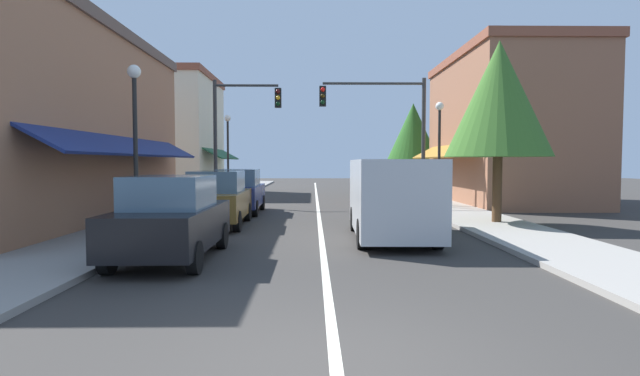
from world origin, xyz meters
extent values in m
plane|color=#33302D|center=(0.00, 18.00, 0.00)|extent=(80.00, 80.00, 0.00)
cube|color=gray|center=(-5.50, 18.00, 0.06)|extent=(2.60, 56.00, 0.12)
cube|color=gray|center=(5.50, 18.00, 0.06)|extent=(2.60, 56.00, 0.12)
cube|color=silver|center=(0.00, 18.00, 0.00)|extent=(0.14, 52.00, 0.01)
cube|color=#9E6B4C|center=(-9.51, 12.00, 3.17)|extent=(5.42, 14.00, 6.33)
cube|color=brown|center=(-9.51, 12.00, 6.53)|extent=(5.62, 14.20, 0.40)
cube|color=slate|center=(-6.86, 12.00, 1.40)|extent=(0.08, 10.64, 1.80)
cube|color=navy|center=(-6.25, 12.00, 2.60)|extent=(1.27, 11.76, 0.73)
cube|color=slate|center=(-6.86, 8.92, 4.56)|extent=(0.08, 1.10, 1.30)
cube|color=slate|center=(-6.86, 15.08, 4.56)|extent=(0.08, 1.10, 1.30)
cube|color=#8E5B42|center=(9.52, 20.00, 3.52)|extent=(5.44, 10.00, 7.03)
cube|color=brown|center=(9.52, 20.00, 7.23)|extent=(5.64, 10.20, 0.40)
cube|color=slate|center=(6.86, 20.00, 1.40)|extent=(0.08, 7.60, 1.80)
cube|color=olive|center=(6.25, 20.00, 2.60)|extent=(1.27, 8.40, 0.73)
cube|color=slate|center=(6.86, 17.80, 5.06)|extent=(0.08, 1.10, 1.30)
cube|color=slate|center=(6.86, 22.20, 5.06)|extent=(0.08, 1.10, 1.30)
cube|color=beige|center=(-9.33, 28.00, 3.67)|extent=(5.07, 8.00, 7.34)
cube|color=brown|center=(-9.33, 28.00, 7.54)|extent=(5.27, 8.20, 0.40)
cube|color=slate|center=(-6.86, 28.00, 1.40)|extent=(0.08, 6.08, 1.80)
cube|color=#194C2D|center=(-6.25, 28.00, 2.60)|extent=(1.27, 6.72, 0.73)
cube|color=slate|center=(-6.86, 26.24, 5.29)|extent=(0.08, 1.10, 1.30)
cube|color=slate|center=(-6.86, 29.76, 5.29)|extent=(0.08, 1.10, 1.30)
cube|color=black|center=(-3.18, 5.58, 0.71)|extent=(1.73, 4.10, 0.80)
cube|color=slate|center=(-3.18, 5.48, 1.44)|extent=(1.52, 2.00, 0.66)
cylinder|color=black|center=(-3.97, 6.93, 0.31)|extent=(0.20, 0.62, 0.62)
cylinder|color=black|center=(-2.38, 6.93, 0.31)|extent=(0.20, 0.62, 0.62)
cylinder|color=black|center=(-3.97, 4.22, 0.31)|extent=(0.20, 0.62, 0.62)
cylinder|color=black|center=(-2.39, 4.22, 0.31)|extent=(0.20, 0.62, 0.62)
cube|color=brown|center=(-3.27, 11.05, 0.71)|extent=(1.80, 4.13, 0.80)
cube|color=slate|center=(-3.27, 10.95, 1.44)|extent=(1.56, 2.03, 0.66)
cylinder|color=black|center=(-4.09, 12.39, 0.31)|extent=(0.21, 0.62, 0.62)
cylinder|color=black|center=(-2.50, 12.42, 0.31)|extent=(0.21, 0.62, 0.62)
cylinder|color=black|center=(-4.04, 9.68, 0.31)|extent=(0.21, 0.62, 0.62)
cylinder|color=black|center=(-2.45, 9.71, 0.31)|extent=(0.21, 0.62, 0.62)
cube|color=navy|center=(-3.20, 15.12, 0.71)|extent=(1.75, 4.11, 0.80)
cube|color=slate|center=(-3.20, 15.02, 1.44)|extent=(1.53, 2.01, 0.66)
cylinder|color=black|center=(-4.00, 16.47, 0.31)|extent=(0.20, 0.62, 0.62)
cylinder|color=black|center=(-2.42, 16.48, 0.31)|extent=(0.20, 0.62, 0.62)
cylinder|color=black|center=(-3.98, 13.77, 0.31)|extent=(0.20, 0.62, 0.62)
cylinder|color=black|center=(-2.40, 13.78, 0.31)|extent=(0.20, 0.62, 0.62)
cube|color=#B2B7BC|center=(1.86, 8.35, 1.17)|extent=(2.10, 5.05, 1.90)
cube|color=slate|center=(1.93, 10.75, 1.59)|extent=(1.73, 0.32, 0.84)
cube|color=black|center=(1.93, 10.93, 0.48)|extent=(1.87, 0.25, 0.24)
cylinder|color=black|center=(1.02, 9.92, 0.36)|extent=(0.26, 0.73, 0.72)
cylinder|color=black|center=(2.79, 9.88, 0.36)|extent=(0.26, 0.73, 0.72)
cylinder|color=black|center=(0.94, 6.83, 0.36)|extent=(0.26, 0.73, 0.72)
cylinder|color=black|center=(2.70, 6.78, 0.36)|extent=(0.26, 0.73, 0.72)
cylinder|color=#333333|center=(4.80, 17.68, 2.92)|extent=(0.18, 0.18, 5.84)
cylinder|color=#333333|center=(2.51, 17.68, 5.59)|extent=(4.58, 0.12, 0.12)
cube|color=black|center=(0.22, 17.50, 4.99)|extent=(0.30, 0.24, 0.90)
sphere|color=red|center=(0.22, 17.37, 5.27)|extent=(0.20, 0.20, 0.20)
sphere|color=#3D2D0C|center=(0.22, 17.37, 4.99)|extent=(0.20, 0.20, 0.20)
sphere|color=#0C3316|center=(0.22, 17.37, 4.71)|extent=(0.20, 0.20, 0.20)
cylinder|color=#333333|center=(-4.80, 18.54, 2.94)|extent=(0.18, 0.18, 5.88)
cylinder|color=#333333|center=(-3.32, 18.54, 5.63)|extent=(2.96, 0.12, 0.12)
cube|color=black|center=(-1.84, 18.36, 5.03)|extent=(0.30, 0.24, 0.90)
sphere|color=#420F0F|center=(-1.84, 18.23, 5.31)|extent=(0.20, 0.20, 0.20)
sphere|color=yellow|center=(-1.84, 18.23, 5.03)|extent=(0.20, 0.20, 0.20)
sphere|color=#0C3316|center=(-1.84, 18.23, 4.75)|extent=(0.20, 0.20, 0.20)
cylinder|color=black|center=(-5.05, 8.77, 2.16)|extent=(0.12, 0.12, 4.31)
sphere|color=white|center=(-5.05, 8.77, 4.49)|extent=(0.36, 0.36, 0.36)
cylinder|color=black|center=(5.19, 16.38, 2.13)|extent=(0.12, 0.12, 4.26)
sphere|color=white|center=(5.19, 16.38, 4.44)|extent=(0.36, 0.36, 0.36)
cylinder|color=black|center=(-5.01, 23.21, 2.17)|extent=(0.12, 0.12, 4.34)
sphere|color=white|center=(-5.01, 23.21, 4.52)|extent=(0.36, 0.36, 0.36)
cylinder|color=#4C331E|center=(5.74, 11.13, 1.37)|extent=(0.30, 0.30, 2.73)
cone|color=#386626|center=(5.74, 11.13, 4.08)|extent=(3.38, 3.38, 3.72)
cylinder|color=#4C331E|center=(6.17, 26.76, 1.23)|extent=(0.30, 0.30, 2.45)
cone|color=#285B21|center=(6.17, 26.76, 3.86)|extent=(3.52, 3.52, 3.87)
camera|label=1|loc=(-0.23, -4.74, 2.05)|focal=27.74mm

